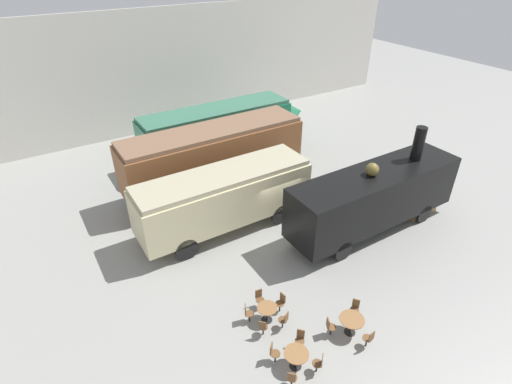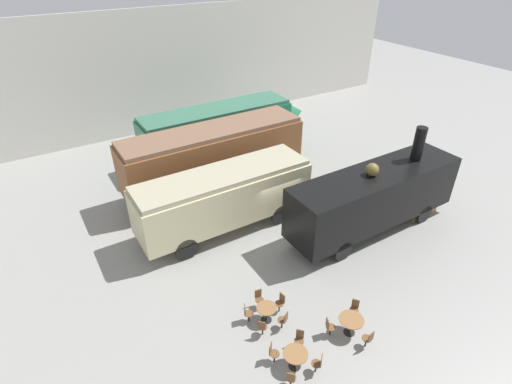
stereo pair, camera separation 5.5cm
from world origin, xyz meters
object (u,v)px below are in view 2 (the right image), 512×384
at_px(cafe_table_mid, 351,322).
at_px(ticket_kiosk, 418,184).
at_px(cafe_table_near, 267,311).
at_px(cafe_chair_0, 281,301).
at_px(streamlined_locomotive, 228,127).
at_px(passenger_coach_vintage, 224,196).
at_px(visitor_person, 324,205).
at_px(passenger_coach_wooden, 214,154).
at_px(steam_locomotive, 374,195).
at_px(cafe_table_far, 295,356).

xyz_separation_m(cafe_table_mid, ticket_kiosk, (8.86, 4.43, 1.06)).
bearing_deg(cafe_table_near, cafe_chair_0, 8.96).
xyz_separation_m(streamlined_locomotive, ticket_kiosk, (5.58, -11.37, -0.44)).
height_order(passenger_coach_vintage, cafe_table_near, passenger_coach_vintage).
height_order(cafe_chair_0, visitor_person, visitor_person).
distance_m(passenger_coach_wooden, ticket_kiosk, 11.53).
height_order(passenger_coach_wooden, cafe_table_near, passenger_coach_wooden).
bearing_deg(steam_locomotive, cafe_table_near, -164.01).
height_order(cafe_chair_0, ticket_kiosk, ticket_kiosk).
distance_m(steam_locomotive, cafe_table_far, 9.45).
bearing_deg(ticket_kiosk, passenger_coach_wooden, 137.03).
xyz_separation_m(steam_locomotive, cafe_table_near, (-7.91, -2.27, -1.48)).
height_order(cafe_table_mid, cafe_table_far, cafe_table_mid).
xyz_separation_m(cafe_table_near, cafe_chair_0, (0.76, 0.12, -0.04)).
xyz_separation_m(cafe_table_near, ticket_kiosk, (11.26, 2.24, 1.13)).
bearing_deg(cafe_chair_0, visitor_person, -153.39).
bearing_deg(visitor_person, streamlined_locomotive, 93.85).
height_order(cafe_table_far, visitor_person, visitor_person).
bearing_deg(cafe_table_near, passenger_coach_wooden, 74.31).
bearing_deg(passenger_coach_vintage, cafe_table_near, -103.27).
relative_size(steam_locomotive, visitor_person, 5.47).
distance_m(cafe_table_near, cafe_table_far, 2.27).
xyz_separation_m(streamlined_locomotive, cafe_table_mid, (-3.28, -15.80, -1.50)).
distance_m(passenger_coach_vintage, steam_locomotive, 7.57).
relative_size(steam_locomotive, cafe_table_far, 10.79).
height_order(passenger_coach_vintage, cafe_table_far, passenger_coach_vintage).
xyz_separation_m(passenger_coach_vintage, cafe_table_mid, (0.92, -8.45, -1.39)).
bearing_deg(steam_locomotive, cafe_chair_0, -163.29).
relative_size(passenger_coach_wooden, visitor_person, 6.16).
bearing_deg(streamlined_locomotive, ticket_kiosk, -63.87).
height_order(steam_locomotive, cafe_table_far, steam_locomotive).
distance_m(cafe_table_far, visitor_person, 9.15).
distance_m(cafe_table_near, visitor_person, 7.54).
xyz_separation_m(cafe_table_far, ticket_kiosk, (11.52, 4.50, 1.10)).
bearing_deg(passenger_coach_wooden, cafe_table_near, -105.69).
bearing_deg(visitor_person, cafe_table_far, -136.02).
relative_size(passenger_coach_vintage, ticket_kiosk, 3.00).
height_order(cafe_table_near, cafe_chair_0, cafe_chair_0).
bearing_deg(passenger_coach_vintage, passenger_coach_wooden, 70.48).
height_order(cafe_table_far, ticket_kiosk, ticket_kiosk).
relative_size(cafe_table_mid, cafe_table_far, 1.07).
bearing_deg(passenger_coach_wooden, streamlined_locomotive, 51.09).
distance_m(passenger_coach_vintage, cafe_table_mid, 8.61).
distance_m(cafe_chair_0, ticket_kiosk, 10.77).
height_order(cafe_table_near, visitor_person, visitor_person).
relative_size(cafe_table_near, cafe_chair_0, 0.92).
relative_size(streamlined_locomotive, visitor_person, 7.02).
bearing_deg(ticket_kiosk, steam_locomotive, 179.60).
bearing_deg(cafe_table_mid, ticket_kiosk, 26.58).
relative_size(streamlined_locomotive, cafe_table_mid, 12.91).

